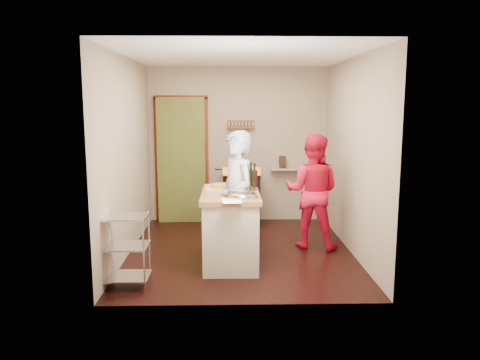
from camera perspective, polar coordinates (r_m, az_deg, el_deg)
name	(u,v)px	position (r m, az deg, el deg)	size (l,w,h in m)	color
floor	(240,251)	(6.48, 0.04, -8.61)	(3.50, 3.50, 0.00)	black
back_wall	(200,155)	(8.01, -4.86, 3.08)	(3.00, 0.44, 2.60)	gray
left_wall	(127,157)	(6.35, -13.63, 2.77)	(0.04, 3.50, 2.60)	gray
right_wall	(353,156)	(6.42, 13.56, 2.84)	(0.04, 3.50, 2.60)	gray
ceiling	(240,55)	(6.20, 0.04, 15.00)	(3.00, 3.50, 0.02)	white
stove	(241,198)	(7.75, 0.14, -2.20)	(0.60, 0.63, 1.00)	black
wire_shelving	(127,247)	(5.33, -13.67, -7.93)	(0.48, 0.40, 0.80)	silver
island	(231,225)	(5.90, -1.12, -5.56)	(0.71, 1.30, 1.22)	beige
person_stripe	(237,200)	(5.67, -0.40, -2.44)	(0.61, 0.40, 1.68)	silver
person_red	(312,191)	(6.55, 8.79, -1.37)	(0.77, 0.60, 1.59)	red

